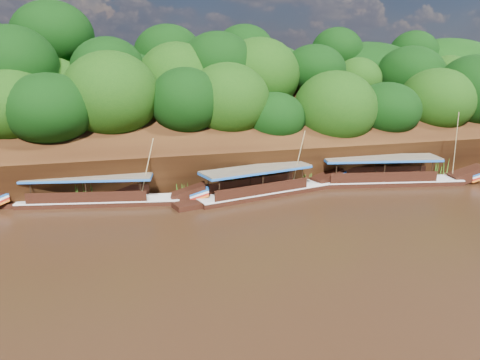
# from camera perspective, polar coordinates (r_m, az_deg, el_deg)

# --- Properties ---
(ground) EXTENTS (160.00, 160.00, 0.00)m
(ground) POSITION_cam_1_polar(r_m,az_deg,el_deg) (33.19, 4.44, -5.58)
(ground) COLOR black
(ground) RESTS_ON ground
(riverbank) EXTENTS (120.00, 30.06, 19.40)m
(riverbank) POSITION_cam_1_polar(r_m,az_deg,el_deg) (53.84, -4.10, 4.39)
(riverbank) COLOR black
(riverbank) RESTS_ON ground
(boat_0) EXTENTS (16.34, 5.29, 7.33)m
(boat_0) POSITION_cam_1_polar(r_m,az_deg,el_deg) (46.03, 18.58, 0.24)
(boat_0) COLOR black
(boat_0) RESTS_ON ground
(boat_1) EXTENTS (14.68, 5.24, 5.97)m
(boat_1) POSITION_cam_1_polar(r_m,az_deg,el_deg) (40.47, 3.85, -0.98)
(boat_1) COLOR black
(boat_1) RESTS_ON ground
(boat_2) EXTENTS (15.28, 4.88, 5.76)m
(boat_2) POSITION_cam_1_polar(r_m,az_deg,el_deg) (39.23, -15.60, -2.05)
(boat_2) COLOR black
(boat_2) RESTS_ON ground
(reeds) EXTENTS (50.55, 2.15, 2.21)m
(reeds) POSITION_cam_1_polar(r_m,az_deg,el_deg) (40.57, -5.04, -0.48)
(reeds) COLOR #3D741D
(reeds) RESTS_ON ground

